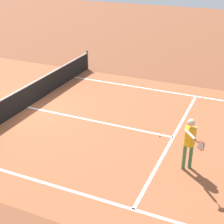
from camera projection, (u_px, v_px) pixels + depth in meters
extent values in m
plane|color=brown|center=(28.00, 107.00, 14.61)|extent=(60.00, 60.00, 0.00)
cube|color=#9E5433|center=(28.00, 107.00, 14.61)|extent=(10.62, 24.40, 0.00)
cube|color=white|center=(117.00, 205.00, 9.06)|extent=(0.10, 11.89, 0.01)
cube|color=white|center=(186.00, 95.00, 15.83)|extent=(0.10, 11.89, 0.01)
cube|color=white|center=(173.00, 137.00, 12.28)|extent=(8.22, 0.10, 0.01)
cube|color=white|center=(94.00, 121.00, 13.44)|extent=(0.10, 6.40, 0.01)
cylinder|color=#33383D|center=(87.00, 60.00, 18.97)|extent=(0.09, 0.09, 1.07)
cube|color=black|center=(26.00, 97.00, 14.41)|extent=(11.16, 0.02, 0.91)
cube|color=white|center=(25.00, 87.00, 14.20)|extent=(11.16, 0.03, 0.05)
cylinder|color=#3F7247|center=(191.00, 156.00, 10.41)|extent=(0.11, 0.11, 0.85)
cylinder|color=#3F7247|center=(184.00, 157.00, 10.36)|extent=(0.11, 0.11, 0.85)
cylinder|color=gold|center=(190.00, 136.00, 10.07)|extent=(0.32, 0.32, 0.59)
sphere|color=beige|center=(191.00, 123.00, 9.87)|extent=(0.23, 0.23, 0.23)
cylinder|color=beige|center=(195.00, 135.00, 10.11)|extent=(0.08, 0.08, 0.58)
cylinder|color=beige|center=(190.00, 134.00, 9.67)|extent=(0.49, 0.43, 0.08)
cylinder|color=black|center=(197.00, 141.00, 9.33)|extent=(0.19, 0.16, 0.03)
torus|color=red|center=(201.00, 146.00, 9.12)|extent=(0.23, 0.20, 0.28)
cylinder|color=silver|center=(201.00, 146.00, 9.12)|extent=(0.16, 0.19, 0.25)
sphere|color=#CCE033|center=(160.00, 136.00, 12.32)|extent=(0.07, 0.07, 0.07)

